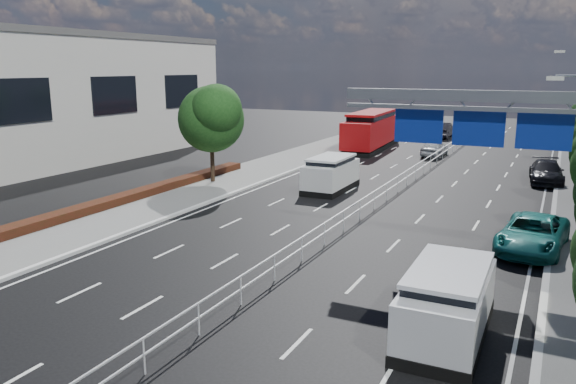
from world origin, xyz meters
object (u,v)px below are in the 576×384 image
at_px(parked_car_teal, 533,234).
at_px(parked_car_dark, 546,172).
at_px(near_car_silver, 435,148).
at_px(silver_minivan, 447,302).
at_px(white_minivan, 331,174).
at_px(near_car_dark, 442,130).
at_px(overhead_gantry, 498,122).
at_px(red_bus, 372,129).

distance_m(parked_car_teal, parked_car_dark, 16.20).
bearing_deg(near_car_silver, parked_car_teal, 113.33).
bearing_deg(parked_car_teal, silver_minivan, -94.75).
xyz_separation_m(white_minivan, near_car_dark, (0.92, 31.15, -0.22)).
height_order(white_minivan, silver_minivan, white_minivan).
bearing_deg(overhead_gantry, red_bus, 116.43).
bearing_deg(near_car_silver, overhead_gantry, 108.89).
xyz_separation_m(near_car_silver, near_car_dark, (-2.06, 13.98, 0.13)).
bearing_deg(parked_car_dark, red_bus, 141.66).
bearing_deg(overhead_gantry, parked_car_teal, 51.31).
height_order(near_car_dark, silver_minivan, silver_minivan).
distance_m(near_car_silver, parked_car_dark, 12.57).
relative_size(near_car_silver, parked_car_teal, 0.79).
xyz_separation_m(overhead_gantry, parked_car_dark, (1.56, 18.14, -4.86)).
bearing_deg(parked_car_dark, parked_car_teal, -94.73).
xyz_separation_m(near_car_silver, silver_minivan, (7.50, -34.29, 0.32)).
relative_size(white_minivan, parked_car_dark, 0.99).
bearing_deg(silver_minivan, near_car_silver, 101.73).
distance_m(red_bus, parked_car_teal, 31.04).
distance_m(near_car_silver, silver_minivan, 35.10).
height_order(red_bus, near_car_silver, red_bus).
xyz_separation_m(red_bus, near_car_silver, (6.50, -2.05, -1.14)).
bearing_deg(parked_car_teal, parked_car_dark, 95.82).
distance_m(silver_minivan, parked_car_dark, 25.90).
height_order(overhead_gantry, red_bus, overhead_gantry).
distance_m(near_car_dark, parked_car_dark, 25.14).
xyz_separation_m(near_car_silver, parked_car_teal, (9.30, -24.65, 0.02)).
xyz_separation_m(white_minivan, parked_car_dark, (12.28, 8.72, -0.33)).
height_order(overhead_gantry, parked_car_teal, overhead_gantry).
relative_size(overhead_gantry, silver_minivan, 2.00).
bearing_deg(white_minivan, silver_minivan, -58.78).
bearing_deg(white_minivan, near_car_silver, 79.88).
xyz_separation_m(parked_car_teal, parked_car_dark, (0.00, 16.20, -0.01)).
distance_m(near_car_dark, parked_car_teal, 40.26).
bearing_deg(near_car_dark, red_bus, 68.48).
bearing_deg(parked_car_dark, near_car_dark, 112.13).
height_order(white_minivan, near_car_silver, white_minivan).
distance_m(overhead_gantry, parked_car_teal, 5.46).
relative_size(overhead_gantry, parked_car_dark, 2.00).
distance_m(overhead_gantry, red_bus, 32.21).
height_order(parked_car_teal, parked_car_dark, parked_car_teal).
height_order(white_minivan, near_car_dark, white_minivan).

